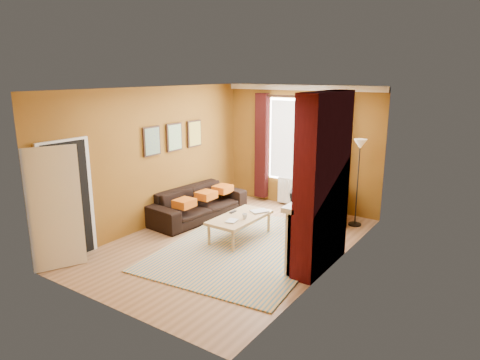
# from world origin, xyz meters

# --- Properties ---
(ground) EXTENTS (5.50, 5.50, 0.00)m
(ground) POSITION_xyz_m (0.00, 0.00, 0.00)
(ground) COLOR brown
(ground) RESTS_ON ground
(room_walls) EXTENTS (3.82, 5.54, 2.83)m
(room_walls) POSITION_xyz_m (0.63, 0.28, 1.38)
(room_walls) COLOR brown
(room_walls) RESTS_ON ground
(striped_rug) EXTENTS (2.96, 3.84, 0.02)m
(striped_rug) POSITION_xyz_m (0.33, -0.04, 0.01)
(striped_rug) COLOR teal
(striped_rug) RESTS_ON ground
(sofa) EXTENTS (1.11, 2.35, 0.66)m
(sofa) POSITION_xyz_m (-1.42, 0.73, 0.33)
(sofa) COLOR black
(sofa) RESTS_ON ground
(armchair) EXTENTS (1.41, 1.33, 0.73)m
(armchair) POSITION_xyz_m (0.83, 1.97, 0.37)
(armchair) COLOR black
(armchair) RESTS_ON ground
(coffee_table) EXTENTS (0.68, 1.35, 0.45)m
(coffee_table) POSITION_xyz_m (-0.00, 0.26, 0.40)
(coffee_table) COLOR tan
(coffee_table) RESTS_ON ground
(wicker_stool) EXTENTS (0.43, 0.43, 0.45)m
(wicker_stool) POSITION_xyz_m (0.39, 2.40, 0.23)
(wicker_stool) COLOR #A88348
(wicker_stool) RESTS_ON ground
(floor_lamp) EXTENTS (0.27, 0.27, 1.79)m
(floor_lamp) POSITION_xyz_m (1.55, 2.20, 1.41)
(floor_lamp) COLOR black
(floor_lamp) RESTS_ON ground
(book_a) EXTENTS (0.22, 0.27, 0.02)m
(book_a) POSITION_xyz_m (-0.05, -0.09, 0.46)
(book_a) COLOR #999999
(book_a) RESTS_ON coffee_table
(book_b) EXTENTS (0.36, 0.39, 0.02)m
(book_b) POSITION_xyz_m (0.05, 0.75, 0.46)
(book_b) COLOR #999999
(book_b) RESTS_ON coffee_table
(mug) EXTENTS (0.13, 0.13, 0.10)m
(mug) POSITION_xyz_m (0.15, 0.19, 0.49)
(mug) COLOR #999999
(mug) RESTS_ON coffee_table
(tv_remote) EXTENTS (0.06, 0.17, 0.02)m
(tv_remote) POSITION_xyz_m (-0.24, 0.37, 0.46)
(tv_remote) COLOR #272729
(tv_remote) RESTS_ON coffee_table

